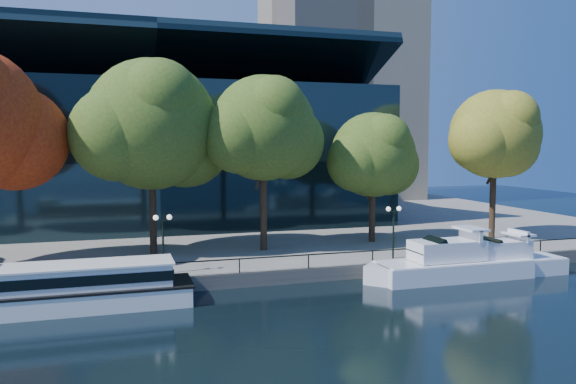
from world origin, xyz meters
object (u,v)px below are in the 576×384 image
object	(u,v)px
cruiser_far	(501,261)
cruiser_near	(447,264)
tree_3	(266,130)
tour_boat	(51,288)
lamp_1	(163,230)
tree_2	(154,127)
tree_5	(497,136)
lamp_2	(394,220)
tree_4	(375,157)

from	to	relation	value
cruiser_far	cruiser_near	bearing A→B (deg)	179.42
cruiser_far	tree_3	bearing A→B (deg)	147.70
tour_boat	lamp_1	bearing A→B (deg)	26.54
tree_2	tree_5	distance (m)	30.65
tree_5	lamp_1	size ratio (longest dim) A/B	3.42
cruiser_far	lamp_2	distance (m)	8.43
tree_5	lamp_2	bearing A→B (deg)	-157.40
tree_2	tree_3	world-z (taller)	tree_2
tree_4	tree_5	bearing A→B (deg)	-9.04
tree_3	tree_5	world-z (taller)	tree_3
cruiser_near	tree_4	distance (m)	13.21
tour_boat	lamp_2	size ratio (longest dim) A/B	4.23
tree_5	cruiser_near	bearing A→B (deg)	-140.00
cruiser_far	tree_2	distance (m)	28.50
cruiser_far	tree_5	xyz separation A→B (m)	(6.24, 9.08, 9.45)
tour_boat	lamp_2	distance (m)	24.45
tour_boat	lamp_1	size ratio (longest dim) A/B	4.23
tour_boat	cruiser_near	bearing A→B (deg)	-0.27
cruiser_far	tree_2	xyz separation A→B (m)	(-24.36, 10.87, 10.04)
cruiser_near	tree_2	distance (m)	24.68
tree_2	tree_4	distance (m)	19.34
tour_boat	cruiser_near	xyz separation A→B (m)	(26.60, -0.13, -0.22)
tree_4	lamp_1	size ratio (longest dim) A/B	2.88
tree_3	lamp_1	xyz separation A→B (m)	(-8.86, -6.27, -6.91)
tree_4	lamp_2	xyz separation A→B (m)	(-1.90, -7.35, -4.68)
tree_5	tree_4	bearing A→B (deg)	170.96
tree_2	tour_boat	bearing A→B (deg)	-122.35
cruiser_near	tree_4	bearing A→B (deg)	93.37
tree_3	tree_5	distance (m)	21.78
cruiser_near	tree_3	world-z (taller)	tree_3
tree_2	tree_3	xyz separation A→B (m)	(8.83, -1.05, -0.21)
cruiser_near	cruiser_far	distance (m)	4.53
cruiser_near	cruiser_far	size ratio (longest dim) A/B	1.25
tree_2	tree_4	bearing A→B (deg)	0.08
cruiser_near	tree_5	xyz separation A→B (m)	(10.77, 9.04, 9.35)
tree_5	tour_boat	bearing A→B (deg)	-166.59
tree_5	lamp_2	size ratio (longest dim) A/B	3.42
tree_2	lamp_2	size ratio (longest dim) A/B	3.84
tour_boat	tree_5	xyz separation A→B (m)	(37.37, 8.91, 9.13)
tour_boat	cruiser_far	size ratio (longest dim) A/B	1.66
tree_4	cruiser_near	bearing A→B (deg)	-86.63
tree_2	tree_5	world-z (taller)	tree_2
tree_5	lamp_2	distance (m)	15.82
tree_2	tree_4	xyz separation A→B (m)	(19.19, 0.03, -2.44)
tree_4	tree_2	bearing A→B (deg)	-179.92
lamp_1	lamp_2	world-z (taller)	same
tour_boat	cruiser_far	bearing A→B (deg)	-0.32
tree_2	lamp_2	bearing A→B (deg)	-22.96
tree_3	tree_4	size ratio (longest dim) A/B	1.24
tour_boat	tree_3	bearing A→B (deg)	31.71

